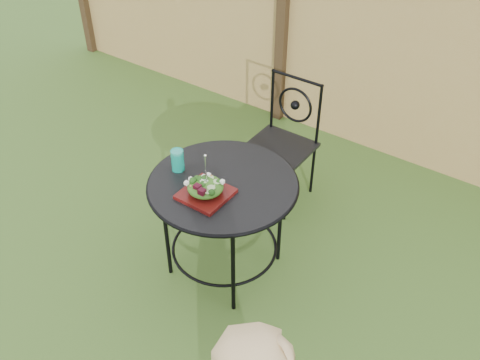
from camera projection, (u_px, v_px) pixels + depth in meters
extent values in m
plane|color=#254516|center=(271.00, 336.00, 3.21)|extent=(60.00, 60.00, 0.00)
cube|color=tan|center=(431.00, 64.00, 4.06)|extent=(8.00, 0.05, 1.80)
cube|color=black|center=(283.00, 22.00, 4.59)|extent=(0.09, 0.09, 1.90)
cylinder|color=black|center=(223.00, 183.00, 3.21)|extent=(0.90, 0.90, 0.02)
torus|color=black|center=(223.00, 184.00, 3.22)|extent=(0.92, 0.92, 0.02)
torus|color=black|center=(225.00, 246.00, 3.55)|extent=(0.70, 0.70, 0.02)
cylinder|color=black|center=(280.00, 221.00, 3.49)|extent=(0.03, 0.03, 0.71)
cylinder|color=black|center=(216.00, 191.00, 3.72)|extent=(0.03, 0.03, 0.71)
cylinder|color=black|center=(166.00, 234.00, 3.39)|extent=(0.03, 0.03, 0.71)
cylinder|color=black|center=(233.00, 270.00, 3.15)|extent=(0.03, 0.03, 0.71)
cube|color=black|center=(278.00, 149.00, 3.96)|extent=(0.46, 0.46, 0.03)
cylinder|color=black|center=(297.00, 78.00, 3.79)|extent=(0.42, 0.02, 0.02)
torus|color=black|center=(295.00, 105.00, 3.93)|extent=(0.28, 0.02, 0.28)
cylinder|color=black|center=(241.00, 177.00, 4.07)|extent=(0.02, 0.02, 0.44)
cylinder|color=black|center=(286.00, 197.00, 3.89)|extent=(0.02, 0.02, 0.44)
cylinder|color=black|center=(269.00, 152.00, 4.33)|extent=(0.02, 0.02, 0.44)
cylinder|color=black|center=(313.00, 169.00, 4.14)|extent=(0.02, 0.02, 0.44)
cylinder|color=black|center=(272.00, 100.00, 4.03)|extent=(0.02, 0.02, 0.50)
cylinder|color=black|center=(319.00, 116.00, 3.85)|extent=(0.02, 0.02, 0.50)
cube|color=#400C09|center=(206.00, 194.00, 3.10)|extent=(0.27, 0.27, 0.02)
ellipsoid|color=#235614|center=(205.00, 187.00, 3.07)|extent=(0.21, 0.21, 0.08)
cylinder|color=silver|center=(206.00, 170.00, 2.99)|extent=(0.01, 0.01, 0.18)
cylinder|color=#0D9F85|center=(178.00, 160.00, 3.27)|extent=(0.08, 0.08, 0.14)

